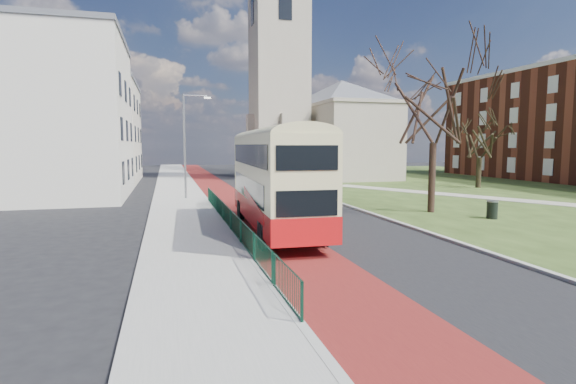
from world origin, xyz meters
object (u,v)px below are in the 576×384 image
object	(u,v)px
litter_bin	(492,210)
winter_tree_far	(480,134)
bus	(275,175)
winter_tree_near	(435,87)
streetlamp	(187,140)

from	to	relation	value
litter_bin	winter_tree_far	bearing A→B (deg)	54.01
bus	winter_tree_near	bearing A→B (deg)	20.00
winter_tree_far	litter_bin	distance (m)	20.74
winter_tree_near	litter_bin	distance (m)	8.10
bus	winter_tree_near	size ratio (longest dim) A/B	1.06
bus	winter_tree_far	bearing A→B (deg)	36.22
bus	litter_bin	size ratio (longest dim) A/B	11.37
bus	winter_tree_far	world-z (taller)	winter_tree_far
bus	winter_tree_near	xyz separation A→B (m)	(10.92, 3.49, 4.97)
streetlamp	bus	xyz separation A→B (m)	(3.54, -14.52, -1.81)
streetlamp	litter_bin	bearing A→B (deg)	-41.00
litter_bin	bus	bearing A→B (deg)	-178.70
streetlamp	bus	world-z (taller)	streetlamp
bus	litter_bin	world-z (taller)	bus
winter_tree_far	litter_bin	size ratio (longest dim) A/B	7.39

